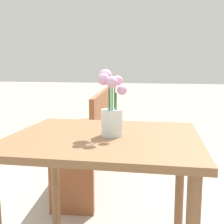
% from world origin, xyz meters
% --- Properties ---
extents(table_front, '(0.94, 0.84, 0.74)m').
position_xyz_m(table_front, '(0.00, -0.00, 0.63)').
color(table_front, brown).
rests_on(table_front, ground_plane).
extents(flower_vase, '(0.14, 0.15, 0.31)m').
position_xyz_m(flower_vase, '(0.04, -0.00, 0.86)').
color(flower_vase, silver).
rests_on(flower_vase, table_front).
extents(bench_near, '(0.64, 1.56, 0.85)m').
position_xyz_m(bench_near, '(-0.47, 1.26, 0.46)').
color(bench_near, brown).
rests_on(bench_near, ground_plane).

